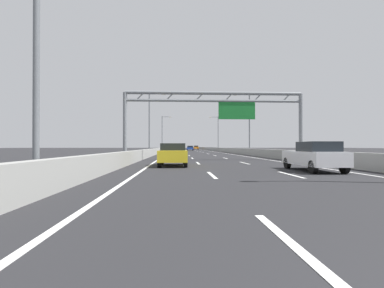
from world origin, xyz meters
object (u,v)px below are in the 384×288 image
Objects in this scene: streetlamp_left_near at (44,14)px; streetlamp_right_mid at (248,120)px; orange_car at (196,147)px; blue_car at (190,148)px; sign_gantry at (217,108)px; yellow_car at (173,154)px; white_car at (314,156)px; green_car at (178,149)px; streetlamp_left_mid at (151,119)px; streetlamp_left_far at (163,131)px; streetlamp_right_far at (217,131)px.

streetlamp_right_mid is (14.93, 34.60, 0.00)m from streetlamp_left_near.
blue_car is at bearing -97.49° from orange_car.
streetlamp_left_near is at bearing -113.34° from streetlamp_right_mid.
yellow_car is (-3.93, -7.15, -4.08)m from sign_gantry.
streetlamp_right_mid reaches higher than white_car.
streetlamp_right_mid is 25.51m from green_car.
streetlamp_left_near is 37.68m from streetlamp_right_mid.
orange_car is at bearing 87.73° from sign_gantry.
streetlamp_left_near is at bearing -96.15° from orange_car.
orange_car is (11.17, 69.11, -4.62)m from streetlamp_left_mid.
blue_car is at bearing 79.78° from streetlamp_left_mid.
green_car is (-3.59, -20.13, -0.01)m from blue_car.
blue_car is (7.71, 77.36, -4.67)m from streetlamp_left_near.
green_car is at bearing 85.89° from streetlamp_left_near.
streetlamp_left_near is at bearing -94.11° from green_car.
streetlamp_right_far is (14.93, 0.00, 0.00)m from streetlamp_left_far.
streetlamp_left_mid is at bearing -100.30° from green_car.
streetlamp_right_far is at bearing 47.89° from green_car.
blue_car is at bearing 46.65° from streetlamp_left_far.
sign_gantry is at bearing -66.10° from streetlamp_left_mid.
streetlamp_left_near reaches higher than blue_car.
streetlamp_right_far is (7.19, 52.06, 0.54)m from sign_gantry.
streetlamp_left_far is at bearing 100.07° from white_car.
white_car reaches higher than orange_car.
streetlamp_left_far is 2.27× the size of yellow_car.
streetlamp_right_far is 2.21× the size of white_car.
streetlamp_left_mid is 2.06× the size of orange_car.
green_car is (-10.82, -11.97, -4.67)m from streetlamp_right_far.
streetlamp_left_far is at bearing 113.34° from streetlamp_right_mid.
orange_car is at bearing 82.51° from blue_car.
streetlamp_left_near and streetlamp_right_mid have the same top height.
streetlamp_right_mid is at bearing -80.41° from blue_car.
streetlamp_left_mid is 23.47m from green_car.
white_car reaches higher than blue_car.
orange_car is 1.10× the size of yellow_car.
streetlamp_left_far is at bearing 90.00° from streetlamp_left_mid.
sign_gantry is 3.97× the size of yellow_car.
streetlamp_right_mid is at bearing 0.00° from streetlamp_left_mid.
streetlamp_right_far is 63.82m from white_car.
streetlamp_right_mid is 2.06× the size of orange_car.
streetlamp_left_mid is at bearing 98.79° from yellow_car.
yellow_car is at bearing -114.32° from streetlamp_right_mid.
white_car is (-3.65, -63.55, -4.61)m from streetlamp_right_far.
streetlamp_right_far is (0.00, 34.60, 0.00)m from streetlamp_right_mid.
streetlamp_left_near is 1.00× the size of streetlamp_left_mid.
sign_gantry is 3.88× the size of white_car.
streetlamp_left_far is at bearing -107.94° from orange_car.
streetlamp_right_far reaches higher than yellow_car.
streetlamp_left_mid is 43.70m from blue_car.
streetlamp_left_mid reaches higher than green_car.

